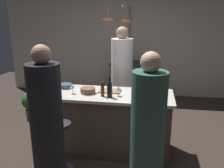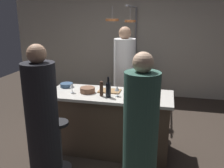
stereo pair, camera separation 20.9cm
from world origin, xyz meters
name	(u,v)px [view 2 (the right image)]	position (x,y,z in m)	size (l,w,h in m)	color
ground_plane	(110,149)	(0.00, 0.00, 0.00)	(9.00, 9.00, 0.00)	#382D26
back_wall	(136,43)	(0.00, 2.85, 1.30)	(6.40, 0.16, 2.60)	beige
kitchen_island	(110,122)	(0.00, 0.00, 0.45)	(1.80, 0.72, 0.90)	brown
stove_range	(133,80)	(0.00, 2.45, 0.45)	(0.80, 0.64, 0.89)	#47474C
chef	(124,81)	(0.05, 0.93, 0.84)	(0.38, 0.38, 1.80)	white
bar_stool_right	(139,153)	(0.52, -0.62, 0.38)	(0.28, 0.28, 0.68)	#4C4C51
guest_right	(140,140)	(0.56, -1.01, 0.78)	(0.35, 0.35, 1.67)	#33594C
bar_stool_left	(60,143)	(-0.53, -0.62, 0.38)	(0.28, 0.28, 0.68)	#4C4C51
guest_left	(43,126)	(-0.54, -0.98, 0.79)	(0.36, 0.36, 1.71)	black
overhead_pot_rack	(128,32)	(-0.07, 2.02, 1.62)	(0.58, 1.42, 2.17)	gray
potted_plant	(36,101)	(-1.78, 0.96, 0.30)	(0.36, 0.36, 0.52)	brown
cutting_board	(110,91)	(-0.02, 0.09, 0.91)	(0.32, 0.22, 0.02)	#997047
pepper_mill	(101,89)	(-0.09, -0.13, 1.01)	(0.05, 0.05, 0.21)	#382319
wine_bottle_white	(135,86)	(0.36, 0.05, 1.03)	(0.07, 0.07, 0.33)	gray
wine_bottle_dark	(108,90)	(0.02, -0.15, 1.01)	(0.07, 0.07, 0.29)	black
wine_bottle_red	(137,90)	(0.41, -0.11, 1.01)	(0.07, 0.07, 0.29)	#143319
wine_glass_by_chef	(72,86)	(-0.54, -0.09, 1.01)	(0.07, 0.07, 0.15)	silver
wine_glass_near_left_guest	(117,89)	(0.13, -0.09, 1.01)	(0.07, 0.07, 0.15)	silver
wine_glass_near_right_guest	(148,86)	(0.53, 0.14, 1.01)	(0.07, 0.07, 0.15)	silver
mixing_bowl_wooden	(88,90)	(-0.32, -0.03, 0.94)	(0.22, 0.22, 0.08)	brown
mixing_bowl_blue	(67,85)	(-0.73, 0.16, 0.93)	(0.20, 0.20, 0.06)	#334C6B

